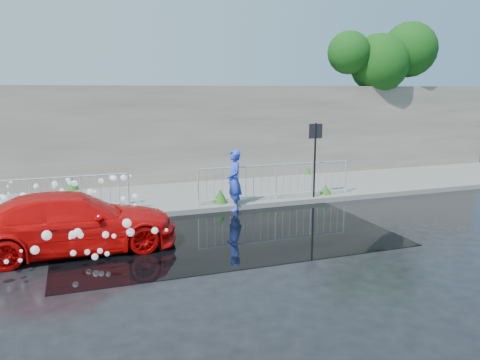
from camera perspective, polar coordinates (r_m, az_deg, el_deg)
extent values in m
plane|color=black|center=(10.71, -3.10, -8.17)|extent=(90.00, 90.00, 0.00)
cube|color=slate|center=(15.37, -8.46, -2.07)|extent=(30.00, 4.00, 0.15)
cube|color=slate|center=(13.46, -6.77, -3.86)|extent=(30.00, 0.25, 0.16)
cube|color=#5D574E|center=(17.22, -10.08, 5.43)|extent=(30.00, 0.60, 3.50)
cube|color=black|center=(11.75, -2.15, -6.38)|extent=(8.00, 5.00, 0.01)
cylinder|color=black|center=(14.80, 9.09, 2.05)|extent=(0.06, 0.06, 2.50)
cube|color=black|center=(14.68, 9.21, 5.91)|extent=(0.45, 0.04, 0.45)
cylinder|color=#332114|center=(22.07, 16.14, 7.91)|extent=(0.36, 0.36, 5.00)
sphere|color=#11390D|center=(21.13, 16.61, 13.48)|extent=(2.49, 2.49, 2.49)
sphere|color=#11390D|center=(22.08, 19.95, 14.72)|extent=(2.35, 2.35, 2.35)
sphere|color=#11390D|center=(20.32, 13.14, 14.89)|extent=(1.76, 1.76, 1.76)
cylinder|color=silver|center=(13.42, -13.42, -1.42)|extent=(0.05, 0.05, 1.10)
cylinder|color=silver|center=(13.30, -24.28, 0.08)|extent=(5.00, 0.04, 0.04)
cylinder|color=silver|center=(13.49, -23.96, -3.89)|extent=(5.00, 0.04, 0.04)
cylinder|color=silver|center=(13.77, -5.13, -0.85)|extent=(0.05, 0.05, 1.10)
cylinder|color=silver|center=(15.76, 12.74, 0.42)|extent=(0.05, 0.05, 1.10)
cylinder|color=silver|center=(14.49, 4.44, 1.85)|extent=(5.00, 0.04, 0.04)
cylinder|color=silver|center=(14.67, 4.39, -1.82)|extent=(5.00, 0.04, 0.04)
cone|color=#235617|center=(13.52, -15.48, -3.19)|extent=(0.36, 0.36, 0.29)
cone|color=#235617|center=(14.07, -2.40, -1.95)|extent=(0.44, 0.44, 0.43)
cone|color=#235617|center=(15.51, 10.40, -1.13)|extent=(0.38, 0.38, 0.31)
cone|color=#235617|center=(16.90, -19.80, -0.40)|extent=(0.42, 0.42, 0.44)
cone|color=#235617|center=(19.09, 8.28, 1.14)|extent=(0.34, 0.34, 0.28)
sphere|color=white|center=(12.24, -12.38, -4.05)|extent=(0.16, 0.16, 0.16)
sphere|color=white|center=(13.91, -19.52, -0.38)|extent=(0.17, 0.17, 0.17)
sphere|color=white|center=(13.73, -20.21, 0.06)|extent=(0.14, 0.14, 0.14)
sphere|color=white|center=(11.89, -24.52, -6.39)|extent=(0.12, 0.12, 0.12)
sphere|color=white|center=(12.65, -16.95, -2.40)|extent=(0.07, 0.07, 0.07)
sphere|color=white|center=(12.87, -18.04, -2.33)|extent=(0.09, 0.09, 0.09)
sphere|color=white|center=(12.42, -19.12, -4.22)|extent=(0.11, 0.11, 0.11)
sphere|color=white|center=(13.85, -26.41, -0.71)|extent=(0.08, 0.08, 0.08)
sphere|color=white|center=(14.08, -26.17, -0.15)|extent=(0.10, 0.10, 0.10)
sphere|color=white|center=(13.87, -16.59, -0.10)|extent=(0.16, 0.16, 0.16)
sphere|color=white|center=(13.49, -26.35, -1.49)|extent=(0.08, 0.08, 0.08)
sphere|color=white|center=(13.93, -15.39, 0.30)|extent=(0.16, 0.16, 0.16)
sphere|color=white|center=(13.98, -20.03, -0.30)|extent=(0.14, 0.14, 0.14)
sphere|color=white|center=(13.39, -21.78, -0.83)|extent=(0.07, 0.07, 0.07)
sphere|color=white|center=(12.74, -14.04, -2.25)|extent=(0.14, 0.14, 0.14)
sphere|color=white|center=(13.47, -20.90, -1.31)|extent=(0.10, 0.10, 0.10)
sphere|color=white|center=(14.03, -14.02, 0.30)|extent=(0.17, 0.17, 0.17)
sphere|color=white|center=(11.98, -17.40, -5.77)|extent=(0.11, 0.11, 0.11)
sphere|color=white|center=(12.27, -18.61, -4.02)|extent=(0.17, 0.17, 0.17)
sphere|color=white|center=(13.47, -27.02, -1.77)|extent=(0.11, 0.11, 0.11)
sphere|color=white|center=(12.36, -12.67, -3.04)|extent=(0.11, 0.11, 0.11)
sphere|color=white|center=(12.90, -12.67, -1.94)|extent=(0.15, 0.15, 0.15)
sphere|color=white|center=(14.16, -13.22, 0.51)|extent=(0.06, 0.06, 0.06)
sphere|color=white|center=(13.13, -24.91, -1.76)|extent=(0.17, 0.17, 0.17)
sphere|color=white|center=(12.85, -18.70, -2.64)|extent=(0.08, 0.08, 0.08)
sphere|color=white|center=(12.66, -24.75, -2.98)|extent=(0.15, 0.15, 0.15)
sphere|color=white|center=(12.39, -21.44, -4.09)|extent=(0.08, 0.08, 0.08)
sphere|color=white|center=(13.18, -17.81, -1.38)|extent=(0.17, 0.17, 0.17)
sphere|color=white|center=(13.52, -21.65, -0.44)|extent=(0.16, 0.16, 0.16)
sphere|color=white|center=(12.50, -20.24, -3.31)|extent=(0.17, 0.17, 0.17)
sphere|color=white|center=(13.29, -17.28, -1.38)|extent=(0.10, 0.10, 0.10)
sphere|color=white|center=(13.82, -23.60, -0.64)|extent=(0.12, 0.12, 0.12)
sphere|color=white|center=(12.49, -21.68, -3.70)|extent=(0.10, 0.10, 0.10)
sphere|color=white|center=(12.02, -12.05, -4.84)|extent=(0.09, 0.09, 0.09)
sphere|color=white|center=(13.17, -20.89, -1.24)|extent=(0.12, 0.12, 0.12)
sphere|color=white|center=(12.14, -16.65, -5.36)|extent=(0.17, 0.17, 0.17)
sphere|color=white|center=(13.56, -23.74, -0.78)|extent=(0.08, 0.08, 0.08)
sphere|color=white|center=(12.09, -18.61, -4.52)|extent=(0.16, 0.16, 0.16)
sphere|color=white|center=(12.80, -23.69, -2.10)|extent=(0.07, 0.07, 0.07)
sphere|color=white|center=(13.22, -26.78, -2.00)|extent=(0.15, 0.15, 0.15)
sphere|color=white|center=(13.81, -15.12, 0.24)|extent=(0.15, 0.15, 0.15)
sphere|color=white|center=(9.46, -16.07, -6.43)|extent=(0.13, 0.13, 0.13)
sphere|color=white|center=(10.10, -16.70, -8.27)|extent=(0.11, 0.11, 0.11)
sphere|color=white|center=(8.67, -19.18, -6.05)|extent=(0.15, 0.15, 0.15)
sphere|color=white|center=(9.17, -18.88, -6.39)|extent=(0.12, 0.12, 0.12)
sphere|color=white|center=(10.10, -26.60, -8.90)|extent=(0.09, 0.09, 0.09)
sphere|color=white|center=(9.01, -22.51, -6.25)|extent=(0.18, 0.18, 0.18)
sphere|color=white|center=(9.83, -23.73, -7.82)|extent=(0.17, 0.17, 0.17)
sphere|color=white|center=(8.73, -19.71, -6.29)|extent=(0.14, 0.14, 0.14)
sphere|color=white|center=(10.21, -18.12, -8.36)|extent=(0.12, 0.12, 0.12)
sphere|color=white|center=(10.00, -17.28, -8.94)|extent=(0.14, 0.14, 0.14)
sphere|color=white|center=(9.06, -13.63, -5.13)|extent=(0.17, 0.17, 0.17)
sphere|color=white|center=(9.69, -8.96, -6.04)|extent=(0.07, 0.07, 0.07)
sphere|color=white|center=(9.48, -10.35, -6.08)|extent=(0.14, 0.14, 0.14)
sphere|color=white|center=(10.32, -22.14, -8.29)|extent=(0.11, 0.11, 0.11)
sphere|color=white|center=(10.09, -25.22, -8.86)|extent=(0.08, 0.08, 0.08)
sphere|color=white|center=(9.96, -25.12, -7.83)|extent=(0.06, 0.06, 0.06)
sphere|color=white|center=(9.33, -19.97, -6.61)|extent=(0.07, 0.07, 0.07)
sphere|color=white|center=(9.88, -19.67, -8.39)|extent=(0.12, 0.12, 0.12)
sphere|color=white|center=(9.16, -13.21, -6.22)|extent=(0.16, 0.16, 0.16)
sphere|color=white|center=(8.91, -15.12, -6.62)|extent=(0.09, 0.09, 0.09)
sphere|color=white|center=(9.97, -15.89, -8.65)|extent=(0.10, 0.10, 0.10)
imported|color=red|center=(10.91, -19.70, -4.88)|extent=(4.50, 1.90, 1.30)
imported|color=blue|center=(13.68, -0.72, -0.04)|extent=(0.47, 0.68, 1.79)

